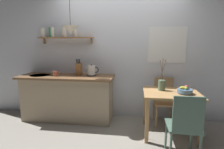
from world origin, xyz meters
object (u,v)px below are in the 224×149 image
object	(u,v)px
fruit_bowl	(185,90)
knife_block	(79,69)
coffee_mug_by_sink	(55,74)
pendant_lamp	(71,30)
electric_kettle	(92,71)
dining_table	(171,100)
twig_vase	(162,85)
dining_chair_near	(185,124)
dining_chair_far	(164,98)

from	to	relation	value
fruit_bowl	knife_block	world-z (taller)	knife_block
coffee_mug_by_sink	pendant_lamp	size ratio (longest dim) A/B	0.21
electric_kettle	pendant_lamp	distance (m)	0.84
electric_kettle	pendant_lamp	size ratio (longest dim) A/B	0.45
dining_table	twig_vase	xyz separation A→B (m)	(-0.14, 0.09, 0.22)
dining_chair_near	fruit_bowl	distance (m)	0.70
dining_chair_far	electric_kettle	world-z (taller)	electric_kettle
dining_chair_near	pendant_lamp	xyz separation A→B (m)	(-1.81, 0.94, 1.24)
dining_chair_far	electric_kettle	size ratio (longest dim) A/B	3.36
dining_chair_far	dining_table	bearing A→B (deg)	-86.46
dining_chair_near	pendant_lamp	bearing A→B (deg)	152.44
electric_kettle	pendant_lamp	xyz separation A→B (m)	(-0.33, -0.15, 0.76)
pendant_lamp	twig_vase	bearing A→B (deg)	-5.74
dining_chair_near	pendant_lamp	distance (m)	2.39
dining_table	electric_kettle	distance (m)	1.53
electric_kettle	dining_chair_far	bearing A→B (deg)	2.37
twig_vase	knife_block	size ratio (longest dim) A/B	1.68
dining_chair_far	fruit_bowl	xyz separation A→B (m)	(0.22, -0.52, 0.31)
coffee_mug_by_sink	twig_vase	bearing A→B (deg)	-5.13
pendant_lamp	dining_chair_near	bearing A→B (deg)	-27.56
dining_chair_far	fruit_bowl	world-z (taller)	same
electric_kettle	twig_vase	bearing A→B (deg)	-13.56
dining_chair_near	twig_vase	bearing A→B (deg)	103.97
dining_chair_near	twig_vase	distance (m)	0.87
dining_table	coffee_mug_by_sink	bearing A→B (deg)	172.75
fruit_bowl	pendant_lamp	xyz separation A→B (m)	(-1.95, 0.32, 0.97)
fruit_bowl	dining_chair_far	bearing A→B (deg)	113.00
electric_kettle	fruit_bowl	bearing A→B (deg)	-15.98
dining_table	coffee_mug_by_sink	distance (m)	2.14
dining_chair_near	fruit_bowl	world-z (taller)	dining_chair_near
fruit_bowl	twig_vase	distance (m)	0.37
knife_block	coffee_mug_by_sink	distance (m)	0.45
twig_vase	dining_chair_near	bearing A→B (deg)	-76.03
pendant_lamp	electric_kettle	bearing A→B (deg)	23.70
twig_vase	electric_kettle	world-z (taller)	twig_vase
coffee_mug_by_sink	dining_table	bearing A→B (deg)	-7.25
dining_chair_near	knife_block	distance (m)	2.11
fruit_bowl	electric_kettle	world-z (taller)	electric_kettle
fruit_bowl	coffee_mug_by_sink	size ratio (longest dim) A/B	1.93
twig_vase	coffee_mug_by_sink	bearing A→B (deg)	174.87
twig_vase	electric_kettle	xyz separation A→B (m)	(-1.28, 0.31, 0.16)
dining_chair_far	twig_vase	bearing A→B (deg)	-107.57
dining_chair_far	twig_vase	xyz separation A→B (m)	(-0.12, -0.37, 0.35)
dining_chair_far	twig_vase	size ratio (longest dim) A/B	1.60
fruit_bowl	electric_kettle	bearing A→B (deg)	164.02
knife_block	dining_chair_near	bearing A→B (deg)	-32.33
dining_chair_far	pendant_lamp	size ratio (longest dim) A/B	1.50
fruit_bowl	knife_block	xyz separation A→B (m)	(-1.87, 0.46, 0.24)
dining_table	fruit_bowl	distance (m)	0.27
dining_chair_far	fruit_bowl	bearing A→B (deg)	-67.00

